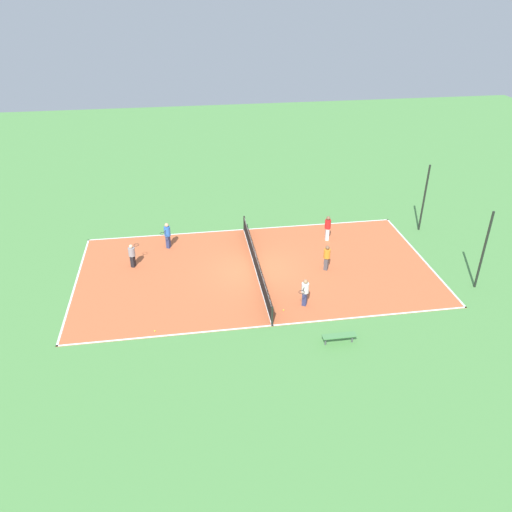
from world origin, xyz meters
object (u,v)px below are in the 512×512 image
player_near_blue (167,234)px  player_coach_red (328,227)px  fence_post_back_left (424,198)px  fence_post_back_right (484,251)px  bench (339,336)px  player_center_orange (327,256)px  tennis_ball_far_baseline (283,310)px  player_baseline_gray (132,254)px  tennis_net (256,262)px  player_far_white (305,291)px  tennis_ball_right_alley (155,331)px

player_near_blue → player_coach_red: 9.59m
fence_post_back_left → fence_post_back_right: 6.76m
fence_post_back_left → fence_post_back_right: (6.76, 0.00, 0.00)m
bench → player_center_orange: player_center_orange is taller
player_coach_red → tennis_ball_far_baseline: bearing=-25.8°
player_baseline_gray → tennis_ball_far_baseline: 9.20m
player_baseline_gray → player_center_orange: (1.93, 10.51, 0.05)m
bench → tennis_net: bearing=111.7°
tennis_ball_far_baseline → player_far_white: bearing=106.6°
bench → tennis_ball_right_alley: size_ratio=22.34×
bench → player_center_orange: (-6.20, 1.15, 0.46)m
player_center_orange → tennis_ball_far_baseline: (3.46, -3.08, -0.79)m
player_far_white → player_center_orange: bearing=177.5°
player_coach_red → fence_post_back_right: size_ratio=0.37×
player_coach_red → tennis_ball_far_baseline: size_ratio=23.36×
player_coach_red → fence_post_back_right: (6.24, 6.21, 1.23)m
player_center_orange → player_far_white: bearing=1.3°
bench → player_baseline_gray: (-8.13, -9.36, 0.41)m
bench → fence_post_back_left: (-10.11, 8.36, 1.77)m
player_far_white → tennis_ball_right_alley: (1.03, -7.23, -0.79)m
player_center_orange → player_coach_red: player_coach_red is taller
tennis_net → player_center_orange: player_center_orange is taller
player_center_orange → tennis_ball_far_baseline: player_center_orange is taller
player_near_blue → player_center_orange: size_ratio=1.09×
tennis_net → fence_post_back_left: 11.65m
tennis_net → player_baseline_gray: size_ratio=7.25×
fence_post_back_right → bench: bearing=-68.2°
bench → player_baseline_gray: bearing=139.0°
fence_post_back_left → fence_post_back_right: size_ratio=1.00×
tennis_net → player_near_blue: size_ratio=6.23×
bench → player_baseline_gray: player_baseline_gray is taller
player_near_blue → bench: bearing=61.3°
tennis_ball_far_baseline → tennis_net: bearing=-169.5°
player_baseline_gray → player_near_blue: 2.73m
bench → player_far_white: bearing=105.0°
player_coach_red → tennis_ball_right_alley: 12.72m
player_far_white → tennis_ball_right_alley: bearing=-52.1°
player_far_white → player_center_orange: size_ratio=0.99×
fence_post_back_right → tennis_ball_far_baseline: bearing=-86.6°
player_far_white → player_center_orange: (-3.13, 1.97, 0.00)m
bench → player_far_white: size_ratio=1.04×
player_far_white → tennis_ball_right_alley: 7.34m
tennis_ball_right_alley → fence_post_back_left: size_ratio=0.02×
player_baseline_gray → fence_post_back_left: bearing=-60.1°
player_near_blue → player_center_orange: 9.40m
tennis_net → fence_post_back_right: 11.65m
player_center_orange → player_coach_red: bearing=-163.0°
bench → fence_post_back_left: bearing=50.4°
fence_post_back_right → tennis_ball_right_alley: bearing=-85.5°
player_near_blue → fence_post_back_right: (6.70, 15.79, 1.21)m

